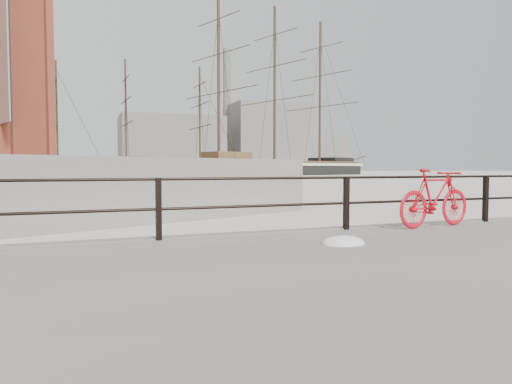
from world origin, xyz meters
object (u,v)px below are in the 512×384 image
object	(u,v)px
barque_black	(274,175)
schooner_left	(17,178)
schooner_mid	(165,177)
bicycle	(435,198)

from	to	relation	value
barque_black	schooner_left	distance (m)	47.73
schooner_mid	bicycle	bearing A→B (deg)	-99.76
barque_black	bicycle	bearing A→B (deg)	-132.82
barque_black	schooner_left	xyz separation A→B (m)	(-46.93, -8.70, 0.00)
barque_black	schooner_mid	xyz separation A→B (m)	(-24.26, -8.23, 0.00)
barque_black	schooner_mid	size ratio (longest dim) A/B	2.29
bicycle	schooner_left	size ratio (longest dim) A/B	0.07
bicycle	barque_black	size ratio (longest dim) A/B	0.03
bicycle	schooner_mid	distance (m)	72.39
schooner_mid	schooner_left	bearing A→B (deg)	177.29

